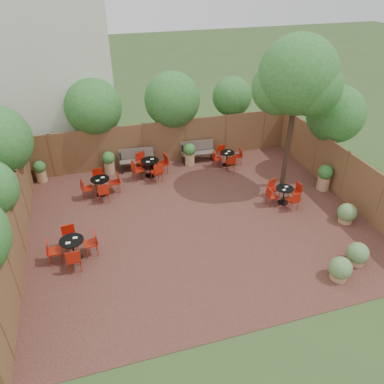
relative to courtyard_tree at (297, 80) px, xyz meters
name	(u,v)px	position (x,y,z in m)	size (l,w,h in m)	color
ground	(198,221)	(-4.15, -1.36, -4.48)	(80.00, 80.00, 0.00)	#354F23
courtyard_paving	(198,221)	(-4.15, -1.36, -4.47)	(12.00, 10.00, 0.02)	#3C1F18
fence_back	(166,142)	(-4.15, 3.64, -3.48)	(12.00, 0.08, 2.00)	brown
fence_left	(17,229)	(-10.15, -1.36, -3.48)	(0.08, 10.00, 2.00)	brown
fence_right	(344,175)	(1.85, -1.36, -3.48)	(0.08, 10.00, 2.00)	brown
neighbour_building	(52,67)	(-8.65, 6.64, -0.48)	(5.00, 4.00, 8.00)	beige
overhang_foliage	(131,128)	(-5.95, 1.65, -1.77)	(15.70, 10.58, 2.59)	#24601F
courtyard_tree	(297,80)	(0.00, 0.00, 0.00)	(2.97, 2.90, 6.10)	black
park_bench_left	(137,159)	(-5.60, 3.27, -3.97)	(1.61, 0.67, 0.97)	brown
park_bench_right	(198,151)	(-2.72, 3.27, -3.97)	(1.60, 0.63, 0.97)	brown
bistro_tables	(161,188)	(-5.07, 0.63, -4.04)	(9.46, 6.16, 0.90)	black
planters	(179,165)	(-3.96, 2.00, -3.90)	(11.81, 4.60, 1.11)	#A37751
low_shrubs	(348,244)	(0.01, -4.39, -4.11)	(2.65, 3.08, 0.74)	#A37751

